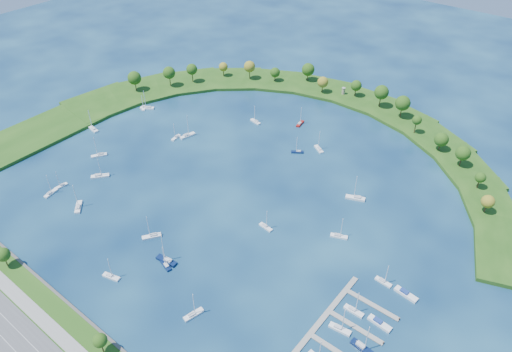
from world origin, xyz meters
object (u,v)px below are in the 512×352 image
Objects in this scene: harbor_tower at (343,91)px; moored_boat_20 at (61,185)px; moored_boat_1 at (255,121)px; moored_boat_10 at (176,137)px; moored_boat_15 at (356,198)px; moored_boat_18 at (78,207)px; moored_boat_11 at (51,193)px; moored_boat_3 at (339,236)px; moored_boat_5 at (300,123)px; docked_boat_6 at (340,328)px; moored_boat_21 at (188,135)px; moored_boat_4 at (93,129)px; docked_boat_7 at (362,347)px; moored_boat_19 at (100,176)px; moored_boat_12 at (193,314)px; moored_boat_0 at (266,226)px; moored_boat_14 at (167,260)px; docked_boat_9 at (379,323)px; moored_boat_8 at (319,149)px; moored_boat_17 at (297,151)px; moored_boat_9 at (152,236)px; moored_boat_7 at (147,108)px; docked_boat_8 at (354,310)px; moored_boat_6 at (143,108)px; docked_boat_10 at (383,281)px; moored_boat_13 at (111,276)px; docked_boat_11 at (406,294)px; moored_boat_16 at (166,265)px; moored_boat_2 at (99,155)px.

moored_boat_20 is (-63.74, -176.58, -3.55)m from harbor_tower.
moored_boat_1 is 50.65m from moored_boat_10.
moored_boat_15 is 150.94m from moored_boat_20.
moored_boat_1 is at bearing -55.39° from moored_boat_18.
moored_boat_15 is at bearing -64.55° from moored_boat_11.
moored_boat_3 reaches higher than moored_boat_5.
docked_boat_6 is at bearing -60.02° from harbor_tower.
moored_boat_20 is 0.70× the size of moored_boat_21.
moored_boat_4 is 203.28m from docked_boat_7.
moored_boat_19 is at bearing -109.03° from harbor_tower.
moored_boat_12 is 1.23× the size of moored_boat_20.
moored_boat_0 is 0.76× the size of docked_boat_7.
moored_boat_14 reaches higher than docked_boat_9.
moored_boat_8 reaches higher than moored_boat_17.
moored_boat_9 reaches higher than moored_boat_20.
docked_boat_7 is at bearing 61.10° from moored_boat_10.
docked_boat_6 is at bearing 124.13° from moored_boat_7.
moored_boat_3 is 128.75m from moored_boat_19.
moored_boat_3 is at bearing 75.36° from moored_boat_10.
moored_boat_4 is 1.11× the size of moored_boat_12.
moored_boat_9 reaches higher than docked_boat_6.
docked_boat_9 is (128.97, -86.36, -0.18)m from moored_boat_1.
docked_boat_6 is (184.41, -67.14, -0.02)m from moored_boat_7.
docked_boat_8 reaches higher than moored_boat_3.
moored_boat_17 is at bearing 118.32° from moored_boat_0.
moored_boat_17 is at bearing -40.88° from moored_boat_15.
moored_boat_6 is 0.75× the size of moored_boat_7.
moored_boat_3 is 30.33m from docked_boat_10.
moored_boat_0 is at bearing 75.53° from moored_boat_17.
moored_boat_21 is (-44.63, -53.43, 0.08)m from moored_boat_5.
moored_boat_5 is 1.01× the size of moored_boat_13.
moored_boat_21 is (-60.90, -26.98, 0.11)m from moored_boat_17.
moored_boat_14 is 1.16× the size of docked_boat_6.
moored_boat_12 reaches higher than moored_boat_1.
moored_boat_11 is at bearing -158.69° from moored_boat_19.
moored_boat_13 is at bearing -163.78° from docked_boat_6.
moored_boat_19 is 162.77m from docked_boat_11.
moored_boat_3 is at bearing -145.71° from moored_boat_5.
moored_boat_5 is 1.09× the size of docked_boat_10.
docked_boat_6 is at bearing 23.23° from moored_boat_6.
harbor_tower reaches higher than docked_boat_9.
moored_boat_1 is 0.79× the size of moored_boat_14.
moored_boat_7 is 190.34m from docked_boat_10.
docked_boat_9 is 19.20m from docked_boat_11.
moored_boat_3 is 70.64m from moored_boat_8.
harbor_tower is at bearing 20.07° from moored_boat_19.
moored_boat_16 is at bearing 178.73° from moored_boat_5.
moored_boat_2 is 0.91× the size of docked_boat_7.
moored_boat_3 is 78.30m from moored_boat_16.
docked_boat_8 is (139.99, -49.31, -0.07)m from moored_boat_21.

